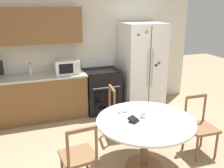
% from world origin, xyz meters
% --- Properties ---
extents(back_wall, '(5.20, 0.44, 2.60)m').
position_xyz_m(back_wall, '(-0.30, 2.59, 1.45)').
color(back_wall, silver).
rests_on(back_wall, ground_plane).
extents(kitchen_counter, '(2.20, 0.64, 0.90)m').
position_xyz_m(kitchen_counter, '(-1.11, 2.29, 0.45)').
color(kitchen_counter, brown).
rests_on(kitchen_counter, ground_plane).
extents(refrigerator, '(0.87, 0.78, 1.86)m').
position_xyz_m(refrigerator, '(1.26, 2.20, 0.93)').
color(refrigerator, white).
rests_on(refrigerator, ground_plane).
extents(oven_range, '(0.71, 0.68, 1.08)m').
position_xyz_m(oven_range, '(0.35, 2.26, 0.47)').
color(oven_range, black).
rests_on(oven_range, ground_plane).
extents(microwave, '(0.47, 0.35, 0.28)m').
position_xyz_m(microwave, '(-0.37, 2.27, 1.04)').
color(microwave, white).
rests_on(microwave, kitchen_counter).
extents(counter_bottle, '(0.07, 0.07, 0.24)m').
position_xyz_m(counter_bottle, '(-1.07, 2.39, 0.99)').
color(counter_bottle, silver).
rests_on(counter_bottle, kitchen_counter).
extents(dining_table, '(1.34, 1.34, 0.73)m').
position_xyz_m(dining_table, '(0.32, 0.14, 0.61)').
color(dining_table, white).
rests_on(dining_table, ground_plane).
extents(dining_chair_left, '(0.46, 0.46, 0.90)m').
position_xyz_m(dining_chair_left, '(-0.63, 0.03, 0.43)').
color(dining_chair_left, brown).
rests_on(dining_chair_left, ground_plane).
extents(dining_chair_right, '(0.43, 0.43, 0.90)m').
position_xyz_m(dining_chair_right, '(1.28, 0.18, 0.43)').
color(dining_chair_right, brown).
rests_on(dining_chair_right, ground_plane).
extents(dining_chair_far, '(0.46, 0.46, 0.90)m').
position_xyz_m(dining_chair_far, '(0.34, 1.10, 0.43)').
color(dining_chair_far, brown).
rests_on(dining_chair_far, ground_plane).
extents(candle_glass, '(0.09, 0.09, 0.09)m').
position_xyz_m(candle_glass, '(0.33, 0.21, 0.77)').
color(candle_glass, silver).
rests_on(candle_glass, dining_table).
extents(folded_napkin, '(0.15, 0.06, 0.05)m').
position_xyz_m(folded_napkin, '(0.12, 0.46, 0.76)').
color(folded_napkin, silver).
rests_on(folded_napkin, dining_table).
extents(wallet, '(0.17, 0.17, 0.07)m').
position_xyz_m(wallet, '(0.14, 0.13, 0.76)').
color(wallet, black).
rests_on(wallet, dining_table).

